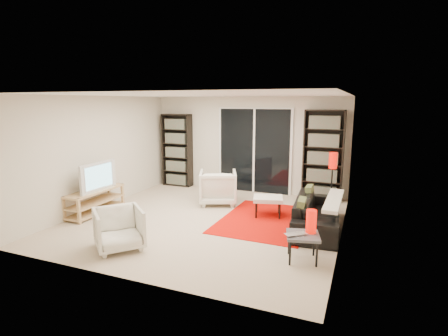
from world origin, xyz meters
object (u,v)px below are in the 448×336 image
Objects in this scene: bookshelf_left at (177,150)px; side_table at (303,237)px; armchair_back at (218,187)px; tv_stand at (95,201)px; ottoman at (268,199)px; armchair_front at (119,229)px; sofa at (317,213)px; bookshelf_right at (323,156)px; floor_lamp at (333,167)px.

bookshelf_left is 5.29m from side_table.
armchair_back is (1.72, -1.20, -0.60)m from bookshelf_left.
tv_stand reaches higher than ottoman.
side_table is at bearing -40.56° from bookshelf_left.
side_table is at bearing -35.00° from armchair_front.
armchair_front reaches higher than side_table.
bookshelf_left reaches higher than armchair_back.
sofa is (4.37, 0.82, 0.02)m from tv_stand.
bookshelf_right is 3.77× the size of side_table.
bookshelf_left reaches higher than sofa.
armchair_back reaches higher than tv_stand.
armchair_front is (-2.59, -4.07, -0.72)m from bookshelf_right.
ottoman is (3.00, -1.65, -0.63)m from bookshelf_left.
armchair_back is 1.49× the size of side_table.
side_table is at bearing -60.72° from ottoman.
bookshelf_right is 1.55× the size of tv_stand.
tv_stand is 2.44× the size of side_table.
ottoman is (-1.02, 0.35, 0.06)m from sofa.
bookshelf_left is 2.72× the size of armchair_front.
tv_stand reaches higher than side_table.
ottoman is (-0.85, -1.65, -0.70)m from bookshelf_right.
armchair_front is (1.61, -1.26, 0.06)m from tv_stand.
tv_stand is at bearing 172.14° from side_table.
sofa is 1.58× the size of floor_lamp.
sofa is 3.46m from armchair_front.
bookshelf_right is 1.69× the size of floor_lamp.
armchair_front is at bearing -166.41° from side_table.
floor_lamp is at bearing -10.56° from bookshelf_left.
bookshelf_right is at bearing 0.54° from sofa.
armchair_front is 4.42m from floor_lamp.
bookshelf_right is at bearing 92.32° from side_table.
floor_lamp is at bearing 37.62° from ottoman.
ottoman and side_table have the same top height.
bookshelf_right is 1.98m from ottoman.
armchair_back is at bearing -34.98° from bookshelf_left.
bookshelf_right is at bearing 33.79° from tv_stand.
bookshelf_right is 0.83m from floor_lamp.
ottoman is 2.02m from side_table.
bookshelf_right is 3.49m from side_table.
bookshelf_left is at bearing 169.44° from floor_lamp.
side_table is (-0.03, -1.42, 0.07)m from sofa.
side_table is at bearing 113.08° from armchair_back.
armchair_back is 3.17m from side_table.
floor_lamp is (1.14, 0.88, 0.59)m from ottoman.
bookshelf_right is at bearing 62.67° from ottoman.
bookshelf_left is at bearing 139.44° from side_table.
armchair_front is at bearing -38.07° from tv_stand.
bookshelf_right is 4.88m from armchair_front.
bookshelf_left is at bearing 82.83° from tv_stand.
armchair_back is at bearing 37.93° from tv_stand.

